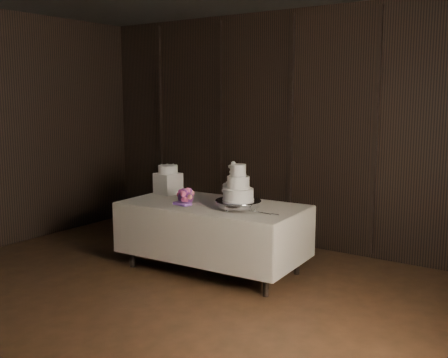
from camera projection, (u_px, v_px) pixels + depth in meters
room at (72, 155)px, 3.85m from camera, size 6.08×7.08×3.08m
display_table at (213, 234)px, 5.79m from camera, size 2.04×1.14×0.76m
cake_stand at (238, 205)px, 5.48m from camera, size 0.57×0.57×0.09m
wedding_cake at (235, 186)px, 5.45m from camera, size 0.36×0.32×0.38m
bouquet at (186, 197)px, 5.79m from camera, size 0.36×0.45×0.20m
box_pedestal at (168, 183)px, 6.33m from camera, size 0.29×0.29×0.25m
small_cake at (168, 169)px, 6.30m from camera, size 0.27×0.27×0.09m
cake_knife at (260, 212)px, 5.29m from camera, size 0.37×0.06×0.01m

